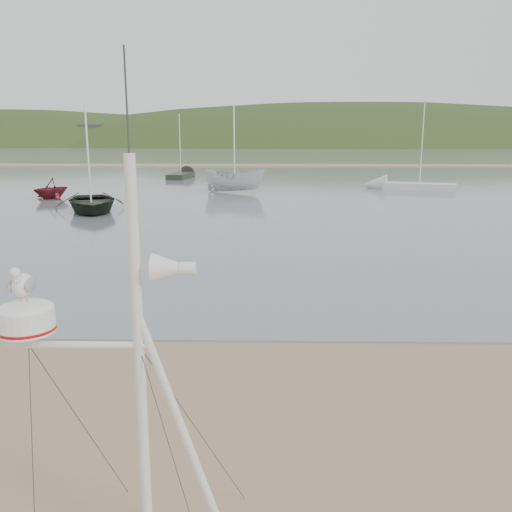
{
  "coord_description": "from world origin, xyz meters",
  "views": [
    {
      "loc": [
        2.5,
        -6.48,
        4.17
      ],
      "look_at": [
        2.34,
        1.0,
        2.49
      ],
      "focal_mm": 38.0,
      "sensor_mm": 36.0,
      "label": 1
    }
  ],
  "objects_px": {
    "boat_dark": "(89,163)",
    "boat_red": "(50,179)",
    "mast_rig": "(137,460)",
    "boat_white": "(234,160)",
    "sailboat_white_near": "(394,185)",
    "sailboat_dark_mid": "(185,174)"
  },
  "relations": [
    {
      "from": "mast_rig",
      "to": "boat_red",
      "type": "distance_m",
      "value": 33.91
    },
    {
      "from": "boat_red",
      "to": "sailboat_white_near",
      "type": "relative_size",
      "value": 0.36
    },
    {
      "from": "boat_dark",
      "to": "mast_rig",
      "type": "bearing_deg",
      "value": -90.99
    },
    {
      "from": "boat_white",
      "to": "sailboat_white_near",
      "type": "relative_size",
      "value": 0.65
    },
    {
      "from": "boat_dark",
      "to": "boat_red",
      "type": "relative_size",
      "value": 2.04
    },
    {
      "from": "sailboat_white_near",
      "to": "boat_red",
      "type": "bearing_deg",
      "value": -163.32
    },
    {
      "from": "boat_white",
      "to": "sailboat_dark_mid",
      "type": "distance_m",
      "value": 16.55
    },
    {
      "from": "boat_red",
      "to": "sailboat_dark_mid",
      "type": "relative_size",
      "value": 0.38
    },
    {
      "from": "sailboat_dark_mid",
      "to": "sailboat_white_near",
      "type": "height_order",
      "value": "sailboat_white_near"
    },
    {
      "from": "mast_rig",
      "to": "sailboat_white_near",
      "type": "height_order",
      "value": "sailboat_white_near"
    },
    {
      "from": "boat_dark",
      "to": "boat_red",
      "type": "distance_m",
      "value": 8.0
    },
    {
      "from": "mast_rig",
      "to": "boat_white",
      "type": "distance_m",
      "value": 35.47
    },
    {
      "from": "mast_rig",
      "to": "boat_dark",
      "type": "bearing_deg",
      "value": 108.74
    },
    {
      "from": "boat_red",
      "to": "sailboat_white_near",
      "type": "bearing_deg",
      "value": 49.18
    },
    {
      "from": "boat_dark",
      "to": "sailboat_white_near",
      "type": "relative_size",
      "value": 0.72
    },
    {
      "from": "boat_dark",
      "to": "boat_white",
      "type": "distance_m",
      "value": 12.77
    },
    {
      "from": "boat_dark",
      "to": "sailboat_white_near",
      "type": "height_order",
      "value": "sailboat_white_near"
    },
    {
      "from": "sailboat_white_near",
      "to": "sailboat_dark_mid",
      "type": "bearing_deg",
      "value": 146.46
    },
    {
      "from": "mast_rig",
      "to": "boat_red",
      "type": "relative_size",
      "value": 1.88
    },
    {
      "from": "sailboat_white_near",
      "to": "mast_rig",
      "type": "bearing_deg",
      "value": -106.26
    },
    {
      "from": "sailboat_dark_mid",
      "to": "sailboat_white_near",
      "type": "xyz_separation_m",
      "value": [
        18.36,
        -12.17,
        -0.0
      ]
    },
    {
      "from": "boat_white",
      "to": "sailboat_dark_mid",
      "type": "relative_size",
      "value": 0.69
    }
  ]
}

